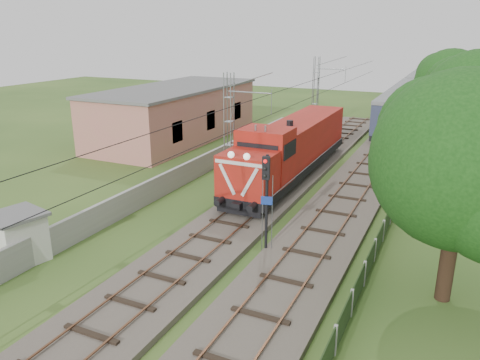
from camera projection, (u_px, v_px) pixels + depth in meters
The scene contains 14 objects.
ground at pixel (170, 278), 21.04m from camera, with size 140.00×140.00×0.00m, color #2E4E1D.
track_main at pixel (237, 219), 27.00m from camera, with size 4.20×70.00×0.45m.
track_side at pixel (368, 171), 36.15m from camera, with size 4.20×80.00×0.45m.
catenary at pixel (230, 133), 31.31m from camera, with size 3.31×70.00×8.00m.
boundary_wall at pixel (186, 173), 33.77m from camera, with size 0.25×40.00×1.50m, color #9E9E99.
station_building at pixel (176, 113), 46.96m from camera, with size 8.40×20.40×5.22m.
fence at pixel (364, 274), 20.18m from camera, with size 0.12×32.00×1.20m.
locomotive at pixel (291, 148), 34.20m from camera, with size 3.23×18.43×4.68m.
coach_rake at pixel (434, 71), 94.11m from camera, with size 3.22×120.25×3.72m.
signal_post at pixel (266, 187), 22.19m from camera, with size 0.56×0.44×5.09m.
relay_hut at pixel (18, 237), 22.22m from camera, with size 2.84×2.84×2.44m.
tree_a at pixel (465, 163), 17.55m from camera, with size 7.28×6.93×9.43m.
tree_b at pixel (479, 109), 28.77m from camera, with size 7.40×7.04×9.59m.
tree_c at pixel (451, 85), 44.41m from camera, with size 6.92×6.59×8.97m.
Camera 1 is at (10.82, -15.52, 10.68)m, focal length 35.00 mm.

